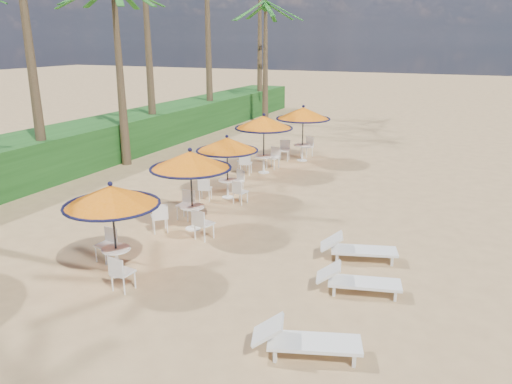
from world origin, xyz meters
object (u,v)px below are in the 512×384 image
station_2 (227,152)px  lounger_near (303,340)px  station_0 (112,204)px  station_1 (189,170)px  station_3 (262,129)px  lounger_mid (356,280)px  station_4 (302,118)px  lounger_far (356,248)px

station_2 → lounger_near: size_ratio=1.12×
station_0 → station_1: station_1 is taller
station_0 → station_1: size_ratio=0.94×
station_3 → lounger_mid: 11.02m
station_2 → lounger_mid: size_ratio=1.17×
station_0 → station_1: 3.39m
station_1 → station_3: (-0.68, 7.05, 0.03)m
station_0 → station_3: bearing=93.4°
station_1 → lounger_mid: station_1 is taller
station_0 → station_3: size_ratio=0.93×
station_0 → lounger_near: station_0 is taller
station_4 → lounger_far: bearing=-63.7°
station_3 → lounger_mid: (6.18, -8.98, -1.57)m
lounger_far → station_0: bearing=-164.7°
station_2 → station_4: size_ratio=0.88×
station_2 → station_4: 6.66m
station_1 → lounger_far: bearing=-1.9°
station_4 → lounger_mid: bearing=-65.6°
station_1 → lounger_far: 5.32m
station_4 → station_2: bearing=-94.7°
station_1 → lounger_far: (5.10, -0.17, -1.52)m
station_2 → lounger_near: bearing=-54.8°
lounger_mid → lounger_far: bearing=88.8°
station_0 → lounger_mid: station_0 is taller
station_1 → lounger_near: 7.12m
station_4 → lounger_mid: 13.09m
station_4 → lounger_far: station_4 is taller
station_2 → station_4: (0.54, 6.64, 0.32)m
station_2 → lounger_near: 9.77m
lounger_near → station_2: bearing=107.0°
station_1 → station_3: 7.08m
station_4 → lounger_mid: size_ratio=1.33×
station_0 → station_4: size_ratio=0.90×
lounger_near → lounger_mid: (0.33, 2.73, -0.01)m
station_3 → lounger_far: (5.78, -7.22, -1.55)m
station_3 → station_4: station_4 is taller
station_0 → station_4: bearing=89.1°
station_4 → station_1: bearing=-90.8°
station_1 → lounger_near: bearing=-42.1°
station_2 → station_0: bearing=-87.1°
station_4 → lounger_mid: (5.37, -11.82, -1.70)m
lounger_mid → lounger_far: (-0.40, 1.77, 0.01)m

